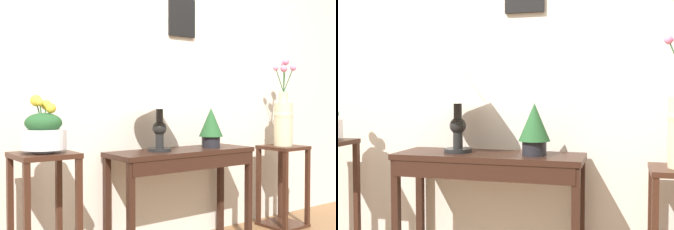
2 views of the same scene
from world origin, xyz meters
TOP-DOWN VIEW (x-y plane):
  - back_wall_with_art at (0.00, 1.39)m, footprint 9.00×0.13m
  - console_table at (0.09, 1.08)m, footprint 1.18×0.40m
  - table_lamp at (-0.12, 1.10)m, footprint 0.38×0.38m
  - potted_plant_on_console at (0.37, 1.10)m, footprint 0.19×0.19m

SIDE VIEW (x-z plane):
  - console_table at x=0.09m, z-range 0.27..1.04m
  - potted_plant_on_console at x=0.37m, z-range 0.78..1.10m
  - table_lamp at x=-0.12m, z-range 0.90..1.48m
  - back_wall_with_art at x=0.00m, z-range 0.00..2.80m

